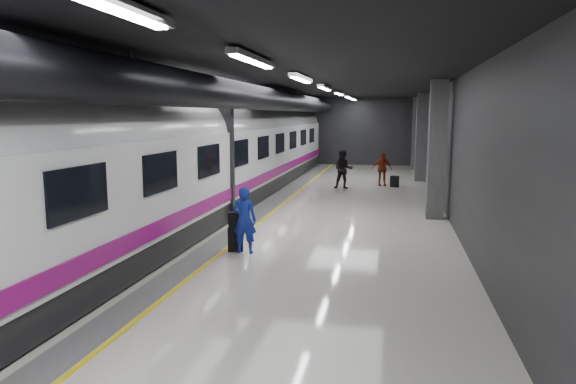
# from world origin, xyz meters

# --- Properties ---
(ground) EXTENTS (40.00, 40.00, 0.00)m
(ground) POSITION_xyz_m (0.00, 0.00, 0.00)
(ground) COLOR silver
(ground) RESTS_ON ground
(platform_hall) EXTENTS (10.02, 40.02, 4.51)m
(platform_hall) POSITION_xyz_m (-0.29, 0.96, 3.54)
(platform_hall) COLOR black
(platform_hall) RESTS_ON ground
(train) EXTENTS (3.05, 38.00, 4.05)m
(train) POSITION_xyz_m (-3.25, -0.00, 2.07)
(train) COLOR black
(train) RESTS_ON ground
(traveler_main) EXTENTS (0.62, 0.42, 1.66)m
(traveler_main) POSITION_xyz_m (-0.38, -3.42, 0.83)
(traveler_main) COLOR #183FB4
(traveler_main) RESTS_ON ground
(suitcase_main) EXTENTS (0.42, 0.32, 0.61)m
(suitcase_main) POSITION_xyz_m (-0.65, -3.30, 0.31)
(suitcase_main) COLOR black
(suitcase_main) RESTS_ON ground
(shoulder_bag) EXTENTS (0.33, 0.26, 0.39)m
(shoulder_bag) POSITION_xyz_m (-0.67, -3.33, 0.80)
(shoulder_bag) COLOR black
(shoulder_bag) RESTS_ON suitcase_main
(traveler_far_a) EXTENTS (0.94, 0.77, 1.80)m
(traveler_far_a) POSITION_xyz_m (0.93, 8.25, 0.90)
(traveler_far_a) COLOR black
(traveler_far_a) RESTS_ON ground
(traveler_far_b) EXTENTS (1.00, 0.52, 1.63)m
(traveler_far_b) POSITION_xyz_m (2.65, 9.68, 0.81)
(traveler_far_b) COLOR maroon
(traveler_far_b) RESTS_ON ground
(suitcase_far) EXTENTS (0.42, 0.35, 0.54)m
(suitcase_far) POSITION_xyz_m (3.26, 9.32, 0.27)
(suitcase_far) COLOR black
(suitcase_far) RESTS_ON ground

